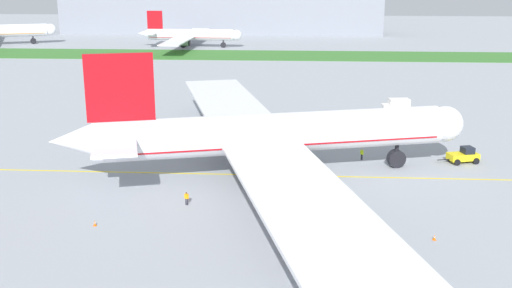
{
  "coord_description": "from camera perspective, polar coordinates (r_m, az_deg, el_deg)",
  "views": [
    {
      "loc": [
        0.93,
        -77.94,
        26.04
      ],
      "look_at": [
        -4.08,
        1.22,
        3.6
      ],
      "focal_mm": 43.12,
      "sensor_mm": 36.0,
      "label": 1
    }
  ],
  "objects": [
    {
      "name": "apron_taxi_line",
      "position": [
        81.17,
        2.78,
        -2.93
      ],
      "size": [
        280.0,
        0.36,
        0.01
      ],
      "primitive_type": "cube",
      "color": "yellow",
      "rests_on": "ground"
    },
    {
      "name": "parked_airliner_far_centre",
      "position": [
        219.8,
        -6.21,
        10.02
      ],
      "size": [
        36.93,
        58.21,
        12.56
      ],
      "color": "white",
      "rests_on": "ground"
    },
    {
      "name": "ground_plane",
      "position": [
        82.17,
        2.79,
        -2.7
      ],
      "size": [
        600.0,
        600.0,
        0.0
      ],
      "primitive_type": "plane",
      "color": "#9399A0",
      "rests_on": "ground"
    },
    {
      "name": "traffic_cone_port_wing",
      "position": [
        67.67,
        -14.73,
        -7.13
      ],
      "size": [
        0.36,
        0.36,
        0.58
      ],
      "color": "#F2590C",
      "rests_on": "ground"
    },
    {
      "name": "grass_median_strip",
      "position": [
        197.35,
        3.35,
        8.2
      ],
      "size": [
        320.0,
        24.0,
        0.1
      ],
      "primitive_type": "cube",
      "color": "#38722D",
      "rests_on": "ground"
    },
    {
      "name": "ground_crew_wingwalker_port",
      "position": [
        57.21,
        3.26,
        -10.21
      ],
      "size": [
        0.42,
        0.5,
        1.61
      ],
      "color": "black",
      "rests_on": "ground"
    },
    {
      "name": "ground_crew_marshaller_front",
      "position": [
        88.61,
        9.79,
        -0.84
      ],
      "size": [
        0.47,
        0.5,
        1.69
      ],
      "color": "black",
      "rests_on": "ground"
    },
    {
      "name": "airliner_foreground",
      "position": [
        79.36,
        1.06,
        0.89
      ],
      "size": [
        53.22,
        86.6,
        16.58
      ],
      "color": "white",
      "rests_on": "ground"
    },
    {
      "name": "terminal_building",
      "position": [
        268.72,
        -3.23,
        12.14
      ],
      "size": [
        135.16,
        20.0,
        18.0
      ],
      "primitive_type": "cube",
      "color": "gray",
      "rests_on": "ground"
    },
    {
      "name": "pushback_tug",
      "position": [
        91.01,
        18.72,
        -1.01
      ],
      "size": [
        6.02,
        3.4,
        2.25
      ],
      "color": "yellow",
      "rests_on": "ground"
    },
    {
      "name": "service_truck_baggage_loader",
      "position": [
        116.84,
        12.88,
        3.37
      ],
      "size": [
        5.14,
        2.99,
        3.24
      ],
      "color": "white",
      "rests_on": "ground"
    },
    {
      "name": "traffic_cone_near_nose",
      "position": [
        64.73,
        16.22,
        -8.32
      ],
      "size": [
        0.36,
        0.36,
        0.58
      ],
      "color": "#F2590C",
      "rests_on": "ground"
    },
    {
      "name": "ground_crew_wingwalker_starboard",
      "position": [
        71.24,
        -6.47,
        -4.92
      ],
      "size": [
        0.54,
        0.34,
        1.59
      ],
      "color": "black",
      "rests_on": "ground"
    }
  ]
}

